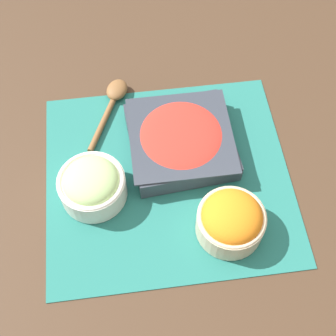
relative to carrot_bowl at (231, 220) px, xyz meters
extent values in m
plane|color=#422D1E|center=(-0.09, 0.12, -0.04)|extent=(3.00, 3.00, 0.00)
cube|color=#236B60|center=(-0.09, 0.12, -0.04)|extent=(0.46, 0.43, 0.00)
cylinder|color=beige|center=(0.00, 0.00, -0.01)|extent=(0.12, 0.12, 0.05)
torus|color=beige|center=(0.00, 0.00, 0.01)|extent=(0.12, 0.12, 0.01)
ellipsoid|color=orange|center=(0.00, 0.00, 0.01)|extent=(0.11, 0.11, 0.06)
cube|color=#333842|center=(-0.06, 0.18, -0.02)|extent=(0.21, 0.21, 0.04)
cube|color=#333842|center=(-0.06, 0.18, 0.00)|extent=(0.20, 0.20, 0.00)
ellipsoid|color=red|center=(-0.06, 0.18, 0.00)|extent=(0.17, 0.17, 0.02)
cylinder|color=silver|center=(-0.24, 0.10, -0.01)|extent=(0.12, 0.12, 0.05)
torus|color=silver|center=(-0.24, 0.10, 0.01)|extent=(0.12, 0.12, 0.01)
ellipsoid|color=#A8CC7F|center=(-0.24, 0.10, 0.01)|extent=(0.10, 0.10, 0.04)
cylinder|color=brown|center=(-0.21, 0.26, -0.03)|extent=(0.07, 0.14, 0.01)
ellipsoid|color=brown|center=(-0.18, 0.34, -0.03)|extent=(0.06, 0.07, 0.02)
camera|label=1|loc=(-0.15, -0.31, 0.74)|focal=50.00mm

